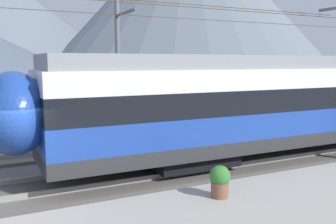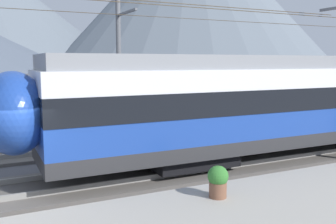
# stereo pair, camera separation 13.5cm
# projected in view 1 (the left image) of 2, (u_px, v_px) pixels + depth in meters

# --- Properties ---
(ground_plane) EXTENTS (400.00, 400.00, 0.00)m
(ground_plane) POSITION_uv_depth(u_px,v_px,m) (5.00, 212.00, 9.21)
(ground_plane) COLOR #4C4C51
(track_near) EXTENTS (120.00, 3.00, 0.28)m
(track_near) POSITION_uv_depth(u_px,v_px,m) (2.00, 195.00, 10.17)
(track_near) COLOR #5B5651
(track_near) RESTS_ON ground
(catenary_mast_far_side) EXTENTS (44.10, 2.56, 8.38)m
(catenary_mast_far_side) POSITION_uv_depth(u_px,v_px,m) (119.00, 47.00, 18.12)
(catenary_mast_far_side) COLOR slate
(catenary_mast_far_side) RESTS_ON ground
(potted_plant_platform_edge) EXTENTS (0.52, 0.52, 0.80)m
(potted_plant_platform_edge) POSITION_uv_depth(u_px,v_px,m) (220.00, 180.00, 9.32)
(potted_plant_platform_edge) COLOR brown
(potted_plant_platform_edge) RESTS_ON platform_slab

